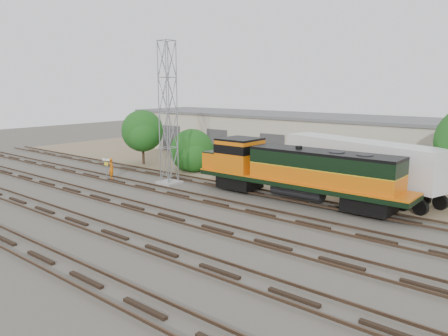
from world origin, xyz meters
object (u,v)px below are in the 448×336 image
Objects in this scene: signal_tower at (168,116)px; worker at (111,169)px; locomotive at (295,170)px; semi_trailer at (363,161)px.

signal_tower is 6.23× the size of worker.
locomotive is at bearing 9.20° from signal_tower.
semi_trailer is (20.47, 9.03, 1.75)m from worker.
worker is at bearing -159.12° from signal_tower.
locomotive reaches higher than worker.
worker is at bearing -166.88° from locomotive.
locomotive is at bearing -143.06° from worker.
locomotive is 12.35m from signal_tower.
semi_trailer is (14.88, 6.90, -3.29)m from signal_tower.
signal_tower reaches higher than worker.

